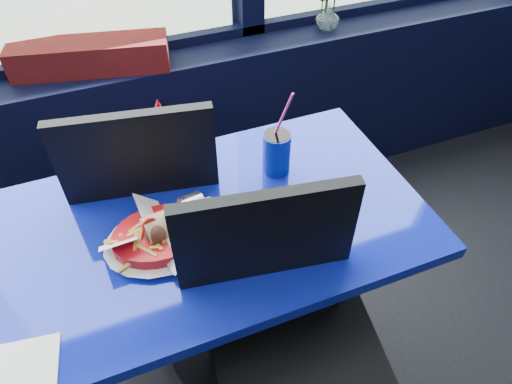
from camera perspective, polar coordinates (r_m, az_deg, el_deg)
name	(u,v)px	position (r m, az deg, el deg)	size (l,w,h in m)	color
window_sill	(95,154)	(2.16, -19.52, 4.52)	(5.00, 0.26, 0.80)	black
near_table	(217,258)	(1.44, -4.91, -8.17)	(1.20, 0.70, 0.75)	black
chair_near_front	(290,340)	(1.27, 4.29, -17.98)	(0.53, 0.53, 1.02)	black
chair_near_back	(139,201)	(1.61, -14.37, -1.05)	(0.54, 0.54, 1.03)	black
planter_box	(90,56)	(1.91, -20.01, 15.70)	(0.59, 0.15, 0.12)	maroon
flower_vase	(328,14)	(2.14, 9.00, 21.08)	(0.12, 0.12, 0.22)	silver
food_basket	(162,233)	(1.24, -11.62, -5.06)	(0.32, 0.32, 0.10)	red
ketchup_bottle	(164,137)	(1.42, -11.46, 6.81)	(0.06, 0.06, 0.24)	red
soda_cup	(277,152)	(1.39, 2.58, 5.06)	(0.09, 0.09, 0.29)	navy
napkin	(25,368)	(1.16, -26.88, -19.03)	(0.14, 0.14, 0.00)	white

